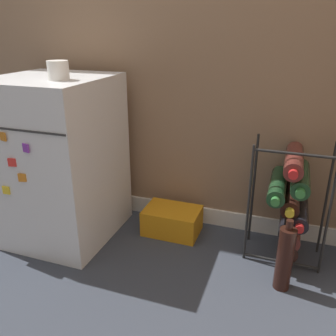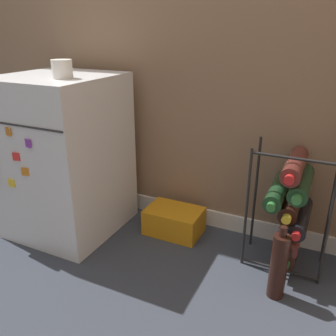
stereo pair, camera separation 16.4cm
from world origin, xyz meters
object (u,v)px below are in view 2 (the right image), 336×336
Objects in this scene: wine_rack at (292,209)px; soda_box at (174,221)px; mini_fridge at (65,156)px; fridge_top_cup at (62,69)px; loose_bottle_floor at (279,266)px.

soda_box is at bearing 177.55° from wine_rack.
mini_fridge is 2.82× the size of soda_box.
wine_rack is 6.29× the size of fridge_top_cup.
fridge_top_cup is (-0.99, -0.22, 0.56)m from wine_rack.
loose_bottle_floor is (0.99, -0.01, -0.70)m from fridge_top_cup.
soda_box is at bearing 155.72° from loose_bottle_floor.
loose_bottle_floor is at bearing -4.41° from mini_fridge.
wine_rack is at bearing -2.45° from soda_box.
wine_rack is 1.76× the size of loose_bottle_floor.
wine_rack is 0.61m from soda_box.
wine_rack reaches higher than soda_box.
soda_box is at bearing 30.48° from fridge_top_cup.
fridge_top_cup is (-0.42, -0.25, 0.77)m from soda_box.
loose_bottle_floor is at bearing -24.28° from soda_box.
soda_box is 3.21× the size of fridge_top_cup.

